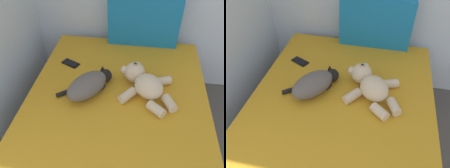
{
  "view_description": "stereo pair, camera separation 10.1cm",
  "coord_description": "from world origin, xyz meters",
  "views": [
    {
      "loc": [
        1.03,
        2.29,
        1.73
      ],
      "look_at": [
        0.86,
        3.54,
        0.59
      ],
      "focal_mm": 37.44,
      "sensor_mm": 36.0,
      "label": 1
    },
    {
      "loc": [
        1.13,
        2.3,
        1.73
      ],
      "look_at": [
        0.86,
        3.54,
        0.59
      ],
      "focal_mm": 37.44,
      "sensor_mm": 36.0,
      "label": 2
    }
  ],
  "objects": [
    {
      "name": "bed",
      "position": [
        0.9,
        3.27,
        0.27
      ],
      "size": [
        1.34,
        2.02,
        0.54
      ],
      "color": "#9E7A56",
      "rests_on": "ground_plane"
    },
    {
      "name": "patterned_cushion",
      "position": [
        1.05,
        4.2,
        0.77
      ],
      "size": [
        0.63,
        0.12,
        0.45
      ],
      "color": "#1972AD",
      "rests_on": "bed"
    },
    {
      "name": "cat",
      "position": [
        0.7,
        3.48,
        0.61
      ],
      "size": [
        0.4,
        0.4,
        0.15
      ],
      "color": "#59514C",
      "rests_on": "bed"
    },
    {
      "name": "teddy_bear",
      "position": [
        1.09,
        3.56,
        0.61
      ],
      "size": [
        0.42,
        0.49,
        0.17
      ],
      "color": "beige",
      "rests_on": "bed"
    },
    {
      "name": "cell_phone",
      "position": [
        0.47,
        3.8,
        0.55
      ],
      "size": [
        0.16,
        0.13,
        0.01
      ],
      "color": "black",
      "rests_on": "bed"
    }
  ]
}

